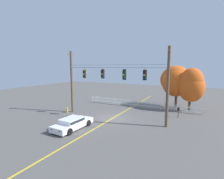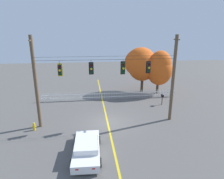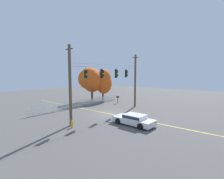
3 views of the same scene
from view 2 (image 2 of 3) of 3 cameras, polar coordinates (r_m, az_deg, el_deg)
name	(u,v)px [view 2 (image 2 of 3)]	position (r m, az deg, el deg)	size (l,w,h in m)	color
ground	(108,123)	(19.42, -1.30, -9.68)	(80.00, 80.00, 0.00)	#565451
lane_centerline_stripe	(108,123)	(19.42, -1.30, -9.67)	(0.16, 36.00, 0.01)	gold
signal_support_span	(107,81)	(17.95, -1.39, 2.58)	(13.05, 1.10, 8.37)	brown
traffic_signal_northbound_primary	(60,70)	(17.81, -15.05, 5.54)	(0.43, 0.38, 1.43)	black
traffic_signal_westbound_side	(91,69)	(17.63, -6.12, 6.14)	(0.43, 0.38, 1.34)	black
traffic_signal_southbound_primary	(123,68)	(17.91, 3.27, 6.31)	(0.43, 0.38, 1.41)	black
traffic_signal_eastbound_side	(149,67)	(18.49, 10.71, 6.37)	(0.43, 0.38, 1.37)	black
white_picket_fence	(111,95)	(25.66, -0.44, -1.66)	(17.79, 0.06, 1.10)	white
autumn_maple_near_fence	(141,63)	(28.52, 8.41, 7.73)	(4.50, 4.30, 6.49)	#473828
autumn_maple_mid	(160,67)	(28.13, 13.85, 6.31)	(3.57, 3.09, 6.16)	#473828
parked_car	(87,148)	(14.67, -7.45, -16.59)	(2.14, 4.61, 1.15)	white
fire_hydrant	(34,126)	(19.25, -21.89, -10.02)	(0.38, 0.22, 0.74)	gold
roadside_mailbox	(162,96)	(24.35, 14.56, -1.98)	(0.25, 0.44, 1.30)	brown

